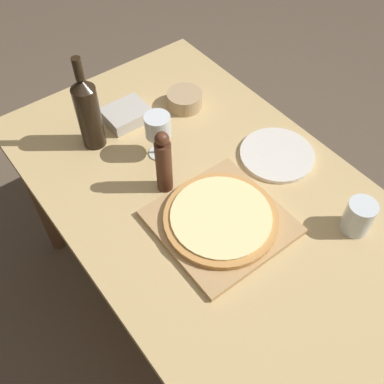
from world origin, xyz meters
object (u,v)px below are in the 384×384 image
pizza (221,218)px  small_bowl (185,100)px  pepper_mill (164,163)px  wine_bottle (88,112)px  wine_glass (158,128)px

pizza → small_bowl: (0.23, 0.47, -0.00)m
pepper_mill → small_bowl: (0.27, 0.27, -0.08)m
wine_bottle → pepper_mill: 0.31m
wine_bottle → small_bowl: size_ratio=2.62×
pizza → small_bowl: bearing=64.5°
wine_glass → wine_bottle: bearing=129.6°
wine_bottle → wine_glass: bearing=-50.4°
pizza → wine_bottle: size_ratio=1.00×
pepper_mill → wine_glass: bearing=62.0°
wine_bottle → small_bowl: (0.35, -0.03, -0.11)m
wine_glass → pizza: bearing=-93.6°
pepper_mill → small_bowl: pepper_mill is taller
wine_glass → small_bowl: (0.21, 0.14, -0.09)m
pizza → wine_glass: wine_glass is taller
pizza → wine_bottle: wine_bottle is taller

